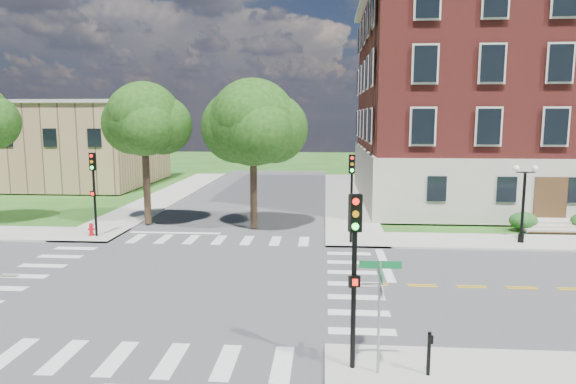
# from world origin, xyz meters

# --- Properties ---
(ground) EXTENTS (160.00, 160.00, 0.00)m
(ground) POSITION_xyz_m (0.00, 0.00, 0.00)
(ground) COLOR #244A14
(ground) RESTS_ON ground
(road_ew) EXTENTS (90.00, 12.00, 0.01)m
(road_ew) POSITION_xyz_m (0.00, 0.00, 0.01)
(road_ew) COLOR #3D3D3F
(road_ew) RESTS_ON ground
(road_ns) EXTENTS (12.00, 90.00, 0.01)m
(road_ns) POSITION_xyz_m (0.00, 0.00, 0.01)
(road_ns) COLOR #3D3D3F
(road_ns) RESTS_ON ground
(sidewalk_ne) EXTENTS (34.00, 34.00, 0.12)m
(sidewalk_ne) POSITION_xyz_m (15.38, 15.38, 0.06)
(sidewalk_ne) COLOR #9E9B93
(sidewalk_ne) RESTS_ON ground
(sidewalk_nw) EXTENTS (34.00, 34.00, 0.12)m
(sidewalk_nw) POSITION_xyz_m (-15.38, 15.38, 0.06)
(sidewalk_nw) COLOR #9E9B93
(sidewalk_nw) RESTS_ON ground
(crosswalk_east) EXTENTS (2.20, 10.20, 0.02)m
(crosswalk_east) POSITION_xyz_m (7.20, 0.00, 0.00)
(crosswalk_east) COLOR silver
(crosswalk_east) RESTS_ON ground
(stop_bar_east) EXTENTS (0.40, 5.50, 0.00)m
(stop_bar_east) POSITION_xyz_m (8.80, 3.00, 0.00)
(stop_bar_east) COLOR silver
(stop_bar_east) RESTS_ON ground
(main_building) EXTENTS (30.60, 22.40, 16.50)m
(main_building) POSITION_xyz_m (24.00, 21.99, 8.34)
(main_building) COLOR #B9B3A3
(main_building) RESTS_ON ground
(secondary_building) EXTENTS (20.40, 15.40, 8.30)m
(secondary_building) POSITION_xyz_m (-22.00, 30.00, 4.28)
(secondary_building) COLOR #997454
(secondary_building) RESTS_ON ground
(tree_c) EXTENTS (4.64, 4.64, 8.99)m
(tree_c) POSITION_xyz_m (-5.38, 10.87, 6.75)
(tree_c) COLOR #302318
(tree_c) RESTS_ON ground
(tree_d) EXTENTS (5.27, 5.27, 9.11)m
(tree_d) POSITION_xyz_m (1.59, 10.13, 6.57)
(tree_d) COLOR #302318
(tree_d) RESTS_ON ground
(traffic_signal_se) EXTENTS (0.37, 0.44, 4.80)m
(traffic_signal_se) POSITION_xyz_m (6.75, -7.45, 3.19)
(traffic_signal_se) COLOR black
(traffic_signal_se) RESTS_ON ground
(traffic_signal_ne) EXTENTS (0.37, 0.43, 4.80)m
(traffic_signal_ne) POSITION_xyz_m (7.38, 6.79, 3.19)
(traffic_signal_ne) COLOR black
(traffic_signal_ne) RESTS_ON ground
(traffic_signal_nw) EXTENTS (0.35, 0.40, 4.80)m
(traffic_signal_nw) POSITION_xyz_m (-7.14, 7.21, 3.19)
(traffic_signal_nw) COLOR black
(traffic_signal_nw) RESTS_ON ground
(twin_lamp_west) EXTENTS (1.36, 0.36, 4.23)m
(twin_lamp_west) POSITION_xyz_m (16.67, 7.48, 2.52)
(twin_lamp_west) COLOR black
(twin_lamp_west) RESTS_ON ground
(street_sign_pole) EXTENTS (1.10, 1.10, 3.10)m
(street_sign_pole) POSITION_xyz_m (7.41, -7.71, 2.31)
(street_sign_pole) COLOR gray
(street_sign_pole) RESTS_ON ground
(push_button_post) EXTENTS (0.14, 0.21, 1.20)m
(push_button_post) POSITION_xyz_m (8.74, -7.73, 0.80)
(push_button_post) COLOR black
(push_button_post) RESTS_ON ground
(fire_hydrant) EXTENTS (0.35, 0.35, 0.75)m
(fire_hydrant) POSITION_xyz_m (-7.48, 7.30, 0.46)
(fire_hydrant) COLOR red
(fire_hydrant) RESTS_ON ground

